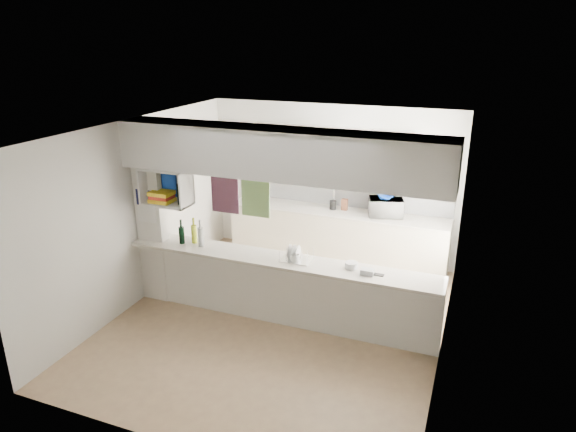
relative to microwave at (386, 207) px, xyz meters
The scene contains 16 objects.
floor 2.58m from the microwave, 114.53° to the right, with size 4.80×4.80×0.00m, color #957456.
ceiling 2.80m from the microwave, 114.53° to the right, with size 4.80×4.80×0.00m, color white.
wall_back 1.04m from the microwave, 164.78° to the left, with size 4.20×4.20×0.00m, color silver.
wall_left 3.75m from the microwave, 145.22° to the right, with size 4.80×4.80×0.00m, color silver.
wall_right 2.43m from the microwave, 62.20° to the right, with size 4.80×4.80×0.00m, color silver.
servery_partition 2.50m from the microwave, 118.27° to the right, with size 4.20×0.50×2.60m.
cubby_shelf 3.42m from the microwave, 139.15° to the right, with size 0.65×0.35×0.50m.
kitchen_run 0.85m from the microwave, behind, with size 3.60×0.63×2.24m.
microwave is the anchor object (origin of this frame).
bowl 0.17m from the microwave, 138.50° to the right, with size 0.24×0.24×0.06m, color #0E369B.
dish_rack 2.22m from the microwave, 109.38° to the right, with size 0.39×0.30×0.21m.
cup 2.30m from the microwave, 108.44° to the right, with size 0.12×0.12×0.10m, color white.
wine_bottles 3.08m from the microwave, 136.76° to the right, with size 0.38×0.16×0.38m.
plastic_tubs 2.12m from the microwave, 88.02° to the right, with size 0.50×0.23×0.08m.
utensil_jar 0.88m from the microwave, behind, with size 0.11×0.11×0.15m, color black.
knife_block 0.69m from the microwave, behind, with size 0.09×0.08×0.19m, color #4D2B1A.
Camera 1 is at (2.30, -5.59, 3.65)m, focal length 32.00 mm.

